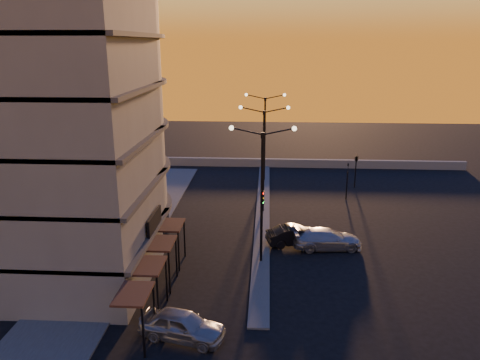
% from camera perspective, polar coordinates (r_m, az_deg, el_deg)
% --- Properties ---
extents(ground, '(120.00, 120.00, 0.00)m').
position_cam_1_polar(ground, '(32.87, 2.57, -9.95)').
color(ground, black).
rests_on(ground, ground).
extents(sidewalk_west, '(5.00, 40.00, 0.12)m').
position_cam_1_polar(sidewalk_west, '(38.05, -13.45, -6.51)').
color(sidewalk_west, '#484745').
rests_on(sidewalk_west, ground).
extents(median, '(1.20, 36.00, 0.12)m').
position_cam_1_polar(median, '(42.05, 2.80, -3.83)').
color(median, '#484745').
rests_on(median, ground).
extents(parapet, '(44.00, 0.50, 1.00)m').
position_cam_1_polar(parapet, '(57.25, 5.02, 2.08)').
color(parapet, slate).
rests_on(parapet, ground).
extents(building, '(14.35, 17.08, 25.00)m').
position_cam_1_polar(building, '(32.90, -22.78, 10.50)').
color(building, slate).
rests_on(building, ground).
extents(streetlamp_near, '(4.32, 0.32, 9.51)m').
position_cam_1_polar(streetlamp_near, '(30.81, 2.70, -0.58)').
color(streetlamp_near, black).
rests_on(streetlamp_near, ground).
extents(streetlamp_mid, '(4.32, 0.32, 9.51)m').
position_cam_1_polar(streetlamp_mid, '(40.48, 2.91, 3.54)').
color(streetlamp_mid, black).
rests_on(streetlamp_mid, ground).
extents(streetlamp_far, '(4.32, 0.32, 9.51)m').
position_cam_1_polar(streetlamp_far, '(50.28, 3.04, 6.07)').
color(streetlamp_far, black).
rests_on(streetlamp_far, ground).
extents(traffic_light_main, '(0.28, 0.44, 4.25)m').
position_cam_1_polar(traffic_light_main, '(34.38, 2.71, -3.50)').
color(traffic_light_main, black).
rests_on(traffic_light_main, ground).
extents(signal_east_a, '(0.13, 0.16, 3.60)m').
position_cam_1_polar(signal_east_a, '(45.91, 12.93, -0.03)').
color(signal_east_a, black).
rests_on(signal_east_a, ground).
extents(signal_east_b, '(0.42, 1.99, 3.60)m').
position_cam_1_polar(signal_east_b, '(49.69, 14.01, 2.53)').
color(signal_east_b, black).
rests_on(signal_east_b, ground).
extents(car_hatchback, '(4.74, 2.84, 1.51)m').
position_cam_1_polar(car_hatchback, '(25.08, -7.06, -17.17)').
color(car_hatchback, gray).
rests_on(car_hatchback, ground).
extents(car_sedan, '(4.59, 2.50, 1.43)m').
position_cam_1_polar(car_sedan, '(35.51, 6.80, -6.70)').
color(car_sedan, black).
rests_on(car_sedan, ground).
extents(car_wagon, '(5.26, 2.58, 1.47)m').
position_cam_1_polar(car_wagon, '(35.19, 10.58, -7.06)').
color(car_wagon, '#A3A5AA').
rests_on(car_wagon, ground).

